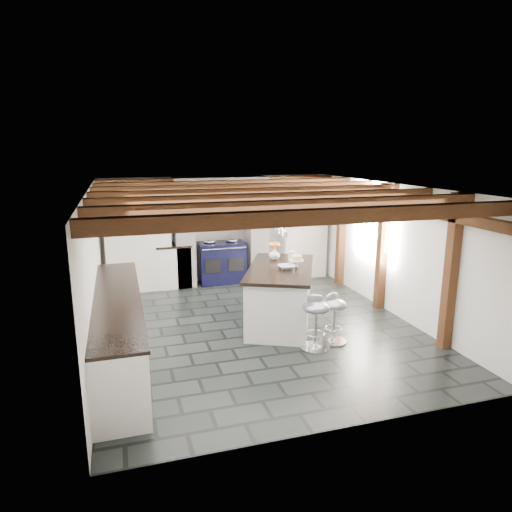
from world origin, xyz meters
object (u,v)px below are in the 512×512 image
object	(u,v)px
bar_stool_near	(334,312)
bar_stool_far	(316,316)
range_cooker	(222,261)
kitchen_island	(280,294)

from	to	relation	value
bar_stool_near	bar_stool_far	size ratio (longest dim) A/B	0.94
range_cooker	bar_stool_far	distance (m)	3.81
bar_stool_far	kitchen_island	bearing A→B (deg)	110.48
kitchen_island	bar_stool_far	distance (m)	1.13
kitchen_island	bar_stool_near	distance (m)	1.10
range_cooker	bar_stool_far	world-z (taller)	range_cooker
range_cooker	kitchen_island	bearing A→B (deg)	-81.10
range_cooker	bar_stool_near	world-z (taller)	range_cooker
kitchen_island	bar_stool_near	size ratio (longest dim) A/B	2.89
range_cooker	bar_stool_near	xyz separation A→B (m)	(0.91, -3.63, 0.01)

